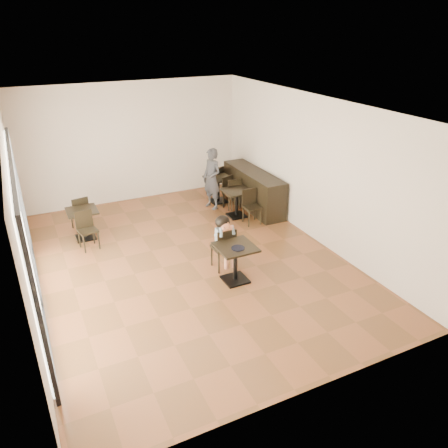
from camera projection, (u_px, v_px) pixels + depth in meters
floor at (189, 261)px, 9.16m from camera, size 6.00×8.00×0.01m
ceiling at (183, 106)px, 7.81m from camera, size 6.00×8.00×0.01m
wall_back at (132, 143)px, 11.75m from camera, size 6.00×0.01×3.20m
wall_front at (308, 296)px, 5.22m from camera, size 6.00×0.01×3.20m
wall_left at (19, 217)px, 7.30m from camera, size 0.01×8.00×3.20m
wall_right at (313, 169)px, 9.67m from camera, size 0.01×8.00×3.20m
storefront_window at (25, 240)px, 6.99m from camera, size 0.04×4.50×2.60m
child_table at (235, 264)px, 8.33m from camera, size 0.71×0.71×0.75m
child_chair at (223, 248)px, 8.75m from camera, size 0.41×0.41×0.90m
child at (223, 243)px, 8.70m from camera, size 0.41×0.57×1.14m
plate at (238, 248)px, 8.09m from camera, size 0.25×0.25×0.02m
pizza_slice at (227, 227)px, 8.37m from camera, size 0.26×0.20×0.06m
adult_patron at (212, 179)px, 11.46m from camera, size 0.55×0.68×1.62m
cafe_table_mid at (237, 203)px, 11.12m from camera, size 0.70×0.70×0.71m
cafe_table_left at (84, 224)px, 9.99m from camera, size 0.77×0.77×0.71m
cafe_table_back at (218, 190)px, 12.03m from camera, size 0.85×0.85×0.71m
chair_mid_a at (232, 193)px, 11.60m from camera, size 0.40×0.40×0.86m
chair_mid_b at (252, 207)px, 10.70m from camera, size 0.40×0.40×0.86m
chair_left_a at (79, 213)px, 10.41m from camera, size 0.44×0.44×0.85m
chair_left_b at (88, 231)px, 9.51m from camera, size 0.44×0.44×0.85m
chair_back_a at (215, 180)px, 12.50m from camera, size 0.48×0.48×0.85m
chair_back_b at (232, 193)px, 11.61m from camera, size 0.48×0.48×0.85m
service_counter at (253, 189)px, 11.63m from camera, size 0.60×2.40×1.00m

